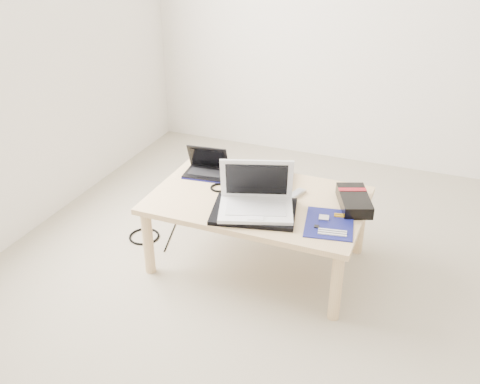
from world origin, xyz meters
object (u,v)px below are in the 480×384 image
at_px(coffee_table, 258,206).
at_px(netbook, 206,168).
at_px(gpu_box, 354,200).
at_px(white_laptop, 256,199).

distance_m(coffee_table, netbook, 0.41).
bearing_deg(netbook, gpu_box, -3.91).
bearing_deg(gpu_box, coffee_table, -168.14).
relative_size(netbook, gpu_box, 0.79).
xyz_separation_m(coffee_table, netbook, (-0.37, 0.16, 0.08)).
height_order(white_laptop, gpu_box, white_laptop).
bearing_deg(coffee_table, gpu_box, 11.86).
bearing_deg(white_laptop, coffee_table, 106.33).
distance_m(netbook, white_laptop, 0.51).
bearing_deg(coffee_table, white_laptop, -73.67).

